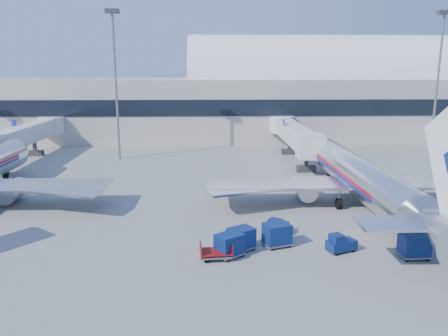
{
  "coord_description": "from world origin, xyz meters",
  "views": [
    {
      "loc": [
        -5.58,
        -38.41,
        13.75
      ],
      "look_at": [
        -4.19,
        6.0,
        3.78
      ],
      "focal_mm": 35.0,
      "sensor_mm": 36.0,
      "label": 1
    }
  ],
  "objects_px": {
    "mast_east": "(439,63)",
    "tug_right": "(440,235)",
    "tug_lead": "(340,243)",
    "tug_left": "(277,227)",
    "jetbridge_mid": "(28,134)",
    "cart_solo_near": "(414,245)",
    "airliner_main": "(363,178)",
    "mast_west": "(115,63)",
    "cart_train_c": "(229,245)",
    "cart_train_b": "(241,238)",
    "cart_train_a": "(277,234)",
    "cart_open_red": "(216,253)",
    "jetbridge_near": "(292,133)"
  },
  "relations": [
    {
      "from": "mast_east",
      "to": "tug_right",
      "type": "distance_m",
      "value": 41.91
    },
    {
      "from": "tug_lead",
      "to": "tug_left",
      "type": "xyz_separation_m",
      "value": [
        -4.39,
        3.63,
        0.03
      ]
    },
    {
      "from": "jetbridge_mid",
      "to": "cart_solo_near",
      "type": "height_order",
      "value": "jetbridge_mid"
    },
    {
      "from": "airliner_main",
      "to": "cart_solo_near",
      "type": "xyz_separation_m",
      "value": [
        -0.4,
        -12.86,
        -1.94
      ]
    },
    {
      "from": "airliner_main",
      "to": "tug_left",
      "type": "relative_size",
      "value": 14.11
    },
    {
      "from": "mast_west",
      "to": "mast_east",
      "type": "distance_m",
      "value": 50.0
    },
    {
      "from": "mast_east",
      "to": "tug_right",
      "type": "bearing_deg",
      "value": -115.53
    },
    {
      "from": "jetbridge_mid",
      "to": "mast_east",
      "type": "distance_m",
      "value": 65.32
    },
    {
      "from": "airliner_main",
      "to": "tug_lead",
      "type": "relative_size",
      "value": 14.72
    },
    {
      "from": "cart_train_c",
      "to": "cart_solo_near",
      "type": "relative_size",
      "value": 1.18
    },
    {
      "from": "jetbridge_mid",
      "to": "tug_left",
      "type": "xyz_separation_m",
      "value": [
        34.42,
        -34.27,
        -3.22
      ]
    },
    {
      "from": "mast_west",
      "to": "cart_train_b",
      "type": "bearing_deg",
      "value": -65.33
    },
    {
      "from": "cart_train_b",
      "to": "cart_solo_near",
      "type": "relative_size",
      "value": 1.17
    },
    {
      "from": "tug_left",
      "to": "cart_train_c",
      "type": "xyz_separation_m",
      "value": [
        -4.23,
        -4.27,
        0.25
      ]
    },
    {
      "from": "tug_right",
      "to": "cart_train_a",
      "type": "bearing_deg",
      "value": -136.97
    },
    {
      "from": "cart_open_red",
      "to": "mast_west",
      "type": "bearing_deg",
      "value": 105.69
    },
    {
      "from": "cart_open_red",
      "to": "cart_train_c",
      "type": "bearing_deg",
      "value": 16.47
    },
    {
      "from": "jetbridge_mid",
      "to": "cart_open_red",
      "type": "relative_size",
      "value": 11.0
    },
    {
      "from": "airliner_main",
      "to": "tug_lead",
      "type": "bearing_deg",
      "value": -115.71
    },
    {
      "from": "cart_train_a",
      "to": "cart_open_red",
      "type": "xyz_separation_m",
      "value": [
        -4.87,
        -2.3,
        -0.54
      ]
    },
    {
      "from": "tug_left",
      "to": "cart_train_a",
      "type": "relative_size",
      "value": 1.04
    },
    {
      "from": "cart_train_b",
      "to": "cart_open_red",
      "type": "bearing_deg",
      "value": -172.0
    },
    {
      "from": "jetbridge_near",
      "to": "tug_left",
      "type": "bearing_deg",
      "value": -102.47
    },
    {
      "from": "airliner_main",
      "to": "tug_left",
      "type": "bearing_deg",
      "value": -141.4
    },
    {
      "from": "mast_east",
      "to": "cart_train_c",
      "type": "distance_m",
      "value": 52.77
    },
    {
      "from": "airliner_main",
      "to": "tug_lead",
      "type": "distance_m",
      "value": 13.07
    },
    {
      "from": "mast_west",
      "to": "cart_open_red",
      "type": "relative_size",
      "value": 9.04
    },
    {
      "from": "mast_west",
      "to": "tug_right",
      "type": "xyz_separation_m",
      "value": [
        32.99,
        -35.63,
        -14.07
      ]
    },
    {
      "from": "jetbridge_near",
      "to": "mast_east",
      "type": "height_order",
      "value": "mast_east"
    },
    {
      "from": "mast_east",
      "to": "cart_train_a",
      "type": "relative_size",
      "value": 8.93
    },
    {
      "from": "cart_train_c",
      "to": "mast_west",
      "type": "bearing_deg",
      "value": 76.2
    },
    {
      "from": "jetbridge_near",
      "to": "cart_train_a",
      "type": "xyz_separation_m",
      "value": [
        -7.93,
        -36.64,
        -2.93
      ]
    },
    {
      "from": "mast_west",
      "to": "cart_train_b",
      "type": "distance_m",
      "value": 42.47
    },
    {
      "from": "jetbridge_mid",
      "to": "tug_right",
      "type": "distance_m",
      "value": 59.86
    },
    {
      "from": "airliner_main",
      "to": "cart_train_b",
      "type": "relative_size",
      "value": 14.8
    },
    {
      "from": "tug_right",
      "to": "mast_west",
      "type": "bearing_deg",
      "value": 174.94
    },
    {
      "from": "tug_left",
      "to": "tug_lead",
      "type": "bearing_deg",
      "value": -97.04
    },
    {
      "from": "tug_lead",
      "to": "cart_solo_near",
      "type": "distance_m",
      "value": 5.35
    },
    {
      "from": "cart_train_a",
      "to": "cart_train_c",
      "type": "distance_m",
      "value": 4.31
    },
    {
      "from": "airliner_main",
      "to": "tug_right",
      "type": "distance_m",
      "value": 10.79
    },
    {
      "from": "mast_east",
      "to": "cart_train_c",
      "type": "relative_size",
      "value": 8.86
    },
    {
      "from": "mast_east",
      "to": "jetbridge_mid",
      "type": "bearing_deg",
      "value": 179.28
    },
    {
      "from": "jetbridge_near",
      "to": "cart_solo_near",
      "type": "xyz_separation_m",
      "value": [
        2.0,
        -39.17,
        -2.94
      ]
    },
    {
      "from": "airliner_main",
      "to": "cart_train_c",
      "type": "relative_size",
      "value": 14.61
    },
    {
      "from": "airliner_main",
      "to": "cart_train_c",
      "type": "distance_m",
      "value": 18.85
    },
    {
      "from": "jetbridge_mid",
      "to": "airliner_main",
      "type": "bearing_deg",
      "value": -30.64
    },
    {
      "from": "mast_east",
      "to": "cart_open_red",
      "type": "bearing_deg",
      "value": -132.71
    },
    {
      "from": "cart_train_a",
      "to": "cart_train_b",
      "type": "relative_size",
      "value": 1.01
    },
    {
      "from": "jetbridge_mid",
      "to": "cart_open_red",
      "type": "distance_m",
      "value": 48.8
    },
    {
      "from": "tug_right",
      "to": "cart_solo_near",
      "type": "relative_size",
      "value": 1.21
    }
  ]
}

